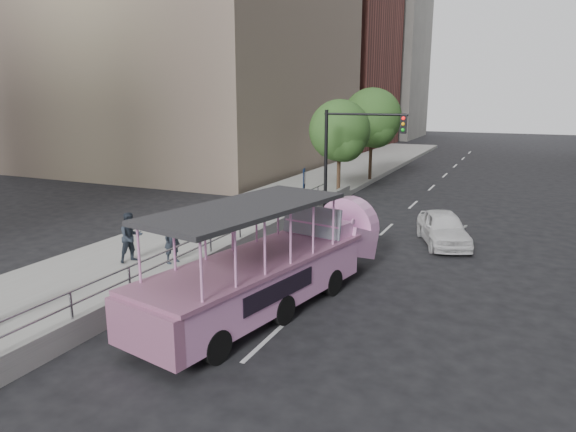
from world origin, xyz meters
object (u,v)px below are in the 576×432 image
object	(u,v)px
duck_boat	(276,265)
car	(443,228)
street_tree_far	(373,120)
street_tree_near	(341,133)
pedestrian_near	(172,237)
pedestrian_mid	(131,237)
parking_sign	(304,190)
traffic_signal	(348,145)

from	to	relation	value
duck_boat	car	world-z (taller)	duck_boat
car	street_tree_far	distance (m)	15.37
duck_boat	street_tree_near	distance (m)	16.16
pedestrian_near	street_tree_far	world-z (taller)	street_tree_far
duck_boat	pedestrian_mid	bearing A→B (deg)	174.97
parking_sign	street_tree_near	distance (m)	7.08
duck_boat	street_tree_near	xyz separation A→B (m)	(-3.47, 15.55, 2.67)
pedestrian_near	traffic_signal	world-z (taller)	traffic_signal
pedestrian_mid	parking_sign	size ratio (longest dim) A/B	0.65
pedestrian_near	traffic_signal	size ratio (longest dim) A/B	0.35
pedestrian_near	street_tree_near	size ratio (longest dim) A/B	0.32
parking_sign	traffic_signal	distance (m)	3.90
car	pedestrian_mid	world-z (taller)	pedestrian_mid
car	pedestrian_near	xyz separation A→B (m)	(-7.90, -7.21, 0.52)
pedestrian_mid	street_tree_near	distance (m)	15.45
pedestrian_near	pedestrian_mid	xyz separation A→B (m)	(-1.33, -0.51, -0.04)
traffic_signal	street_tree_far	distance (m)	9.57
duck_boat	parking_sign	size ratio (longest dim) A/B	3.60
pedestrian_near	parking_sign	bearing A→B (deg)	4.18
parking_sign	traffic_signal	bearing A→B (deg)	73.14
duck_boat	traffic_signal	world-z (taller)	traffic_signal
pedestrian_mid	traffic_signal	bearing A→B (deg)	3.74
car	street_tree_near	size ratio (longest dim) A/B	0.70
traffic_signal	duck_boat	bearing A→B (deg)	-81.20
parking_sign	street_tree_far	size ratio (longest dim) A/B	0.41
street_tree_far	pedestrian_near	bearing A→B (deg)	-93.22
duck_boat	pedestrian_near	bearing A→B (deg)	167.03
duck_boat	street_tree_near	size ratio (longest dim) A/B	1.67
parking_sign	duck_boat	bearing A→B (deg)	-71.95
duck_boat	street_tree_far	bearing A→B (deg)	98.64
pedestrian_near	duck_boat	bearing A→B (deg)	-87.55
duck_boat	traffic_signal	distance (m)	12.49
pedestrian_near	pedestrian_mid	size ratio (longest dim) A/B	1.05
car	duck_boat	bearing A→B (deg)	-134.16
car	pedestrian_near	distance (m)	10.71
street_tree_far	duck_boat	bearing A→B (deg)	-81.36
duck_boat	parking_sign	xyz separation A→B (m)	(-2.88, 8.83, 0.53)
street_tree_near	street_tree_far	xyz separation A→B (m)	(0.20, 6.00, 0.49)
pedestrian_near	street_tree_near	xyz separation A→B (m)	(0.95, 14.53, 2.61)
parking_sign	car	bearing A→B (deg)	-5.34
pedestrian_mid	street_tree_far	size ratio (longest dim) A/B	0.27
parking_sign	street_tree_far	world-z (taller)	street_tree_far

